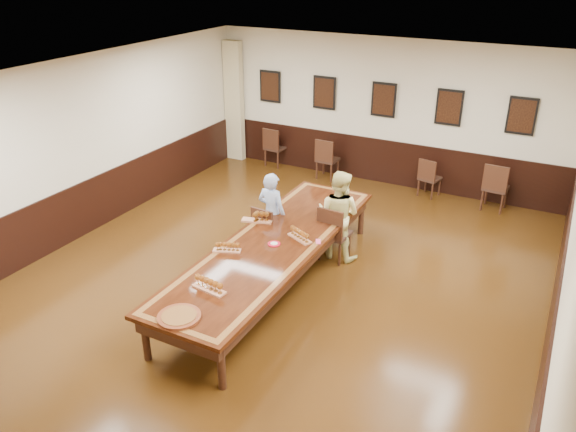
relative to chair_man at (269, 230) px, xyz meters
The scene contains 24 objects.
floor 1.13m from the chair_man, 56.89° to the right, with size 8.00×10.00×0.02m, color black.
ceiling 2.94m from the chair_man, 56.89° to the right, with size 8.00×10.00×0.02m, color white.
wall_back 4.34m from the chair_man, 82.30° to the left, with size 8.00×0.02×3.20m, color beige.
wall_left 3.73m from the chair_man, 165.99° to the right, with size 0.02×10.00×3.20m, color beige.
wall_right 4.79m from the chair_man, 10.66° to the right, with size 0.02×10.00×3.20m, color beige.
chair_man is the anchor object (origin of this frame).
chair_woman 1.14m from the chair_man, 19.23° to the left, with size 0.47×0.51×1.00m, color #311E16, non-canonical shape.
spare_chair_a 4.47m from the chair_man, 117.30° to the left, with size 0.45×0.49×0.96m, color #311E16, non-canonical shape.
spare_chair_b 3.82m from the chair_man, 98.64° to the left, with size 0.45×0.49×0.96m, color #311E16, non-canonical shape.
spare_chair_c 4.23m from the chair_man, 64.92° to the left, with size 0.40×0.44×0.85m, color #311E16, non-canonical shape.
spare_chair_d 4.90m from the chair_man, 50.01° to the left, with size 0.47×0.51×1.01m, color #311E16, non-canonical shape.
person_man 0.29m from the chair_man, 84.50° to the left, with size 0.54×0.35×1.47m, color #507AC8.
person_woman 1.22m from the chair_man, 24.01° to the left, with size 0.78×0.60×1.56m, color #EFE795.
pink_phone 1.30m from the chair_man, 23.42° to the right, with size 0.07×0.15×0.01m, color #F85291.
curtain 5.18m from the chair_man, 128.85° to the left, with size 0.45×0.18×2.90m, color tan.
wainscoting 1.03m from the chair_man, 56.89° to the right, with size 8.00×10.00×1.00m.
conference_table 1.04m from the chair_man, 56.89° to the right, with size 1.40×5.00×0.76m.
posters 4.36m from the chair_man, 82.16° to the left, with size 6.14×0.04×0.74m.
flight_a 0.50m from the chair_man, 91.77° to the right, with size 0.53×0.29×0.19m.
flight_b 1.10m from the chair_man, 32.80° to the right, with size 0.47×0.32×0.17m.
flight_c 1.46m from the chair_man, 86.50° to the right, with size 0.43×0.27×0.16m.
flight_d 2.48m from the chair_man, 79.24° to the right, with size 0.51×0.22×0.19m.
red_plate_grp 1.12m from the chair_man, 56.15° to the right, with size 0.20×0.20×0.03m.
carved_platter 3.14m from the chair_man, 81.06° to the right, with size 0.63×0.63×0.04m.
Camera 1 is at (3.72, -6.61, 4.82)m, focal length 35.00 mm.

